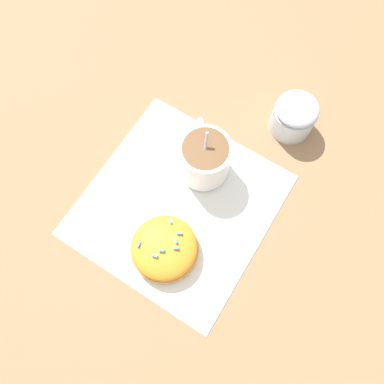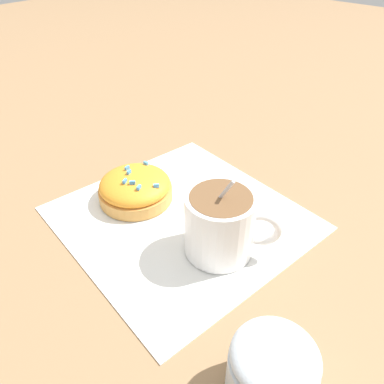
{
  "view_description": "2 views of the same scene",
  "coord_description": "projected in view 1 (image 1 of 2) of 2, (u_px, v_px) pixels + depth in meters",
  "views": [
    {
      "loc": [
        0.14,
        0.09,
        0.54
      ],
      "look_at": [
        -0.02,
        0.02,
        0.04
      ],
      "focal_mm": 35.0,
      "sensor_mm": 36.0,
      "label": 1
    },
    {
      "loc": [
        -0.25,
        0.26,
        0.31
      ],
      "look_at": [
        -0.01,
        -0.01,
        0.04
      ],
      "focal_mm": 35.0,
      "sensor_mm": 36.0,
      "label": 2
    }
  ],
  "objects": [
    {
      "name": "frosted_pastry",
      "position": [
        164.0,
        248.0,
        0.53
      ],
      "size": [
        0.1,
        0.1,
        0.04
      ],
      "color": "#D19347",
      "rests_on": "paper_napkin"
    },
    {
      "name": "ground_plane",
      "position": [
        178.0,
        205.0,
        0.57
      ],
      "size": [
        3.0,
        3.0,
        0.0
      ],
      "primitive_type": "plane",
      "color": "#93704C"
    },
    {
      "name": "coffee_cup",
      "position": [
        205.0,
        157.0,
        0.55
      ],
      "size": [
        0.1,
        0.08,
        0.1
      ],
      "color": "white",
      "rests_on": "paper_napkin"
    },
    {
      "name": "sugar_bowl",
      "position": [
        294.0,
        116.0,
        0.58
      ],
      "size": [
        0.07,
        0.07,
        0.07
      ],
      "color": "silver",
      "rests_on": "ground_plane"
    },
    {
      "name": "paper_napkin",
      "position": [
        178.0,
        205.0,
        0.57
      ],
      "size": [
        0.31,
        0.3,
        0.0
      ],
      "color": "white",
      "rests_on": "ground_plane"
    }
  ]
}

